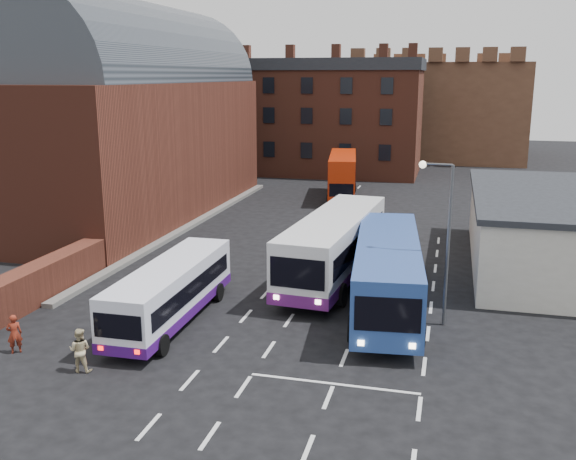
% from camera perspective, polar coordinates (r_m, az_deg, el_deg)
% --- Properties ---
extents(ground, '(180.00, 180.00, 0.00)m').
position_cam_1_polar(ground, '(26.94, -5.38, -9.44)').
color(ground, black).
extents(railway_station, '(12.00, 28.00, 16.00)m').
position_cam_1_polar(railway_station, '(50.48, -14.29, 9.92)').
color(railway_station, '#602B1E').
rests_on(railway_station, ground).
extents(forecourt_wall, '(1.20, 10.00, 1.80)m').
position_cam_1_polar(forecourt_wall, '(32.92, -21.20, -4.34)').
color(forecourt_wall, '#602B1E').
rests_on(forecourt_wall, ground).
extents(cream_building, '(10.40, 16.40, 4.25)m').
position_cam_1_polar(cream_building, '(38.75, 23.62, -0.02)').
color(cream_building, beige).
rests_on(cream_building, ground).
extents(brick_terrace, '(22.00, 10.00, 11.00)m').
position_cam_1_polar(brick_terrace, '(70.97, 2.58, 9.54)').
color(brick_terrace, brown).
rests_on(brick_terrace, ground).
extents(castle_keep, '(22.00, 22.00, 12.00)m').
position_cam_1_polar(castle_keep, '(89.43, 12.98, 10.37)').
color(castle_keep, brown).
rests_on(castle_keep, ground).
extents(bus_white_outbound, '(2.49, 9.50, 2.58)m').
position_cam_1_polar(bus_white_outbound, '(28.33, -10.36, -5.13)').
color(bus_white_outbound, white).
rests_on(bus_white_outbound, ground).
extents(bus_white_inbound, '(3.91, 12.64, 3.40)m').
position_cam_1_polar(bus_white_inbound, '(33.63, 4.16, -1.09)').
color(bus_white_inbound, silver).
rests_on(bus_white_inbound, ground).
extents(bus_blue, '(4.00, 12.28, 3.29)m').
position_cam_1_polar(bus_blue, '(29.43, 8.82, -3.50)').
color(bus_blue, '#274793').
rests_on(bus_blue, ground).
extents(bus_red_double, '(3.61, 9.85, 3.85)m').
position_cam_1_polar(bus_red_double, '(56.09, 4.87, 4.87)').
color(bus_red_double, '#B32508').
rests_on(bus_red_double, ground).
extents(street_lamp, '(1.44, 0.33, 7.07)m').
position_cam_1_polar(street_lamp, '(27.59, 13.62, 0.12)').
color(street_lamp, '#535558').
rests_on(street_lamp, ground).
extents(pedestrian_red, '(0.68, 0.66, 1.57)m').
position_cam_1_polar(pedestrian_red, '(27.24, -23.15, -8.49)').
color(pedestrian_red, maroon).
rests_on(pedestrian_red, ground).
extents(pedestrian_beige, '(0.89, 0.74, 1.65)m').
position_cam_1_polar(pedestrian_beige, '(24.79, -18.01, -10.11)').
color(pedestrian_beige, '#C3B286').
rests_on(pedestrian_beige, ground).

